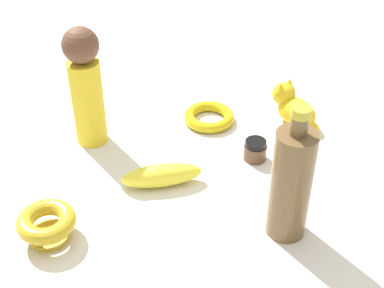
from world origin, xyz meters
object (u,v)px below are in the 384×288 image
Objects in this scene: person_figure_adult at (86,85)px; banana at (162,175)px; bottle_tall at (291,183)px; bangle at (209,117)px; nail_polish_jar at (255,150)px; cat_figurine at (293,106)px; bowl at (47,223)px.

banana is (0.17, -0.13, -0.11)m from person_figure_adult.
bottle_tall is 2.26× the size of bangle.
nail_polish_jar is at bearing 105.57° from bottle_tall.
nail_polish_jar reaches higher than bangle.
nail_polish_jar is 0.18× the size of person_figure_adult.
person_figure_adult is 2.31× the size of cat_figurine.
bangle is 0.19m from cat_figurine.
bowl is at bearing -136.76° from cat_figurine.
cat_figurine reaches higher than nail_polish_jar.
bowl reaches higher than nail_polish_jar.
nail_polish_jar is 0.46× the size of bowl.
cat_figurine is at bearing 15.06° from person_figure_adult.
person_figure_adult is at bearing 150.36° from bottle_tall.
banana is at bearing -107.86° from bangle.
person_figure_adult is 0.31m from bowl.
cat_figurine reaches higher than bangle.
bangle is at bearing 116.05° from bottle_tall.
banana is 1.54× the size of bowl.
bangle is 0.46m from bowl.
bottle_tall is at bearing -94.16° from cat_figurine.
person_figure_adult is 0.45m from cat_figurine.
cat_figurine is (0.08, 0.15, 0.02)m from nail_polish_jar.
person_figure_adult reaches higher than bottle_tall.
bowl is at bearing -143.42° from nail_polish_jar.
bottle_tall is 0.35m from cat_figurine.
bangle is at bearing -125.14° from banana.
person_figure_adult is at bearing -54.71° from banana.
banana is (-0.23, 0.10, -0.09)m from bottle_tall.
bottle_tall reaches higher than bowl.
nail_polish_jar is 0.30× the size of banana.
banana is at bearing -136.36° from cat_figurine.
person_figure_adult is at bearing 89.45° from bowl.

